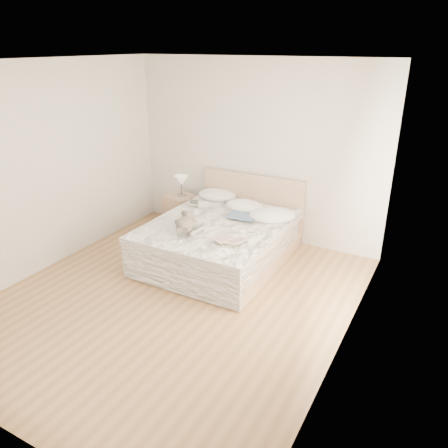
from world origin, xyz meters
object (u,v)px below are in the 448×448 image
(teddy_bear, at_px, (184,229))
(photo_book, at_px, (199,204))
(table_lamp, at_px, (181,181))
(bed, at_px, (221,240))
(nightstand, at_px, (181,212))
(childrens_book, at_px, (230,240))

(teddy_bear, bearing_deg, photo_book, 87.48)
(table_lamp, bearing_deg, bed, -32.23)
(table_lamp, relative_size, photo_book, 0.97)
(table_lamp, xyz_separation_m, teddy_bear, (0.91, -1.30, -0.15))
(teddy_bear, bearing_deg, bed, 45.98)
(bed, distance_m, table_lamp, 1.43)
(nightstand, distance_m, table_lamp, 0.52)
(teddy_bear, bearing_deg, table_lamp, 101.33)
(photo_book, xyz_separation_m, teddy_bear, (0.36, -0.93, 0.02))
(photo_book, bearing_deg, childrens_book, -76.39)
(nightstand, distance_m, teddy_bear, 1.62)
(nightstand, relative_size, photo_book, 1.61)
(bed, height_order, childrens_book, bed)
(table_lamp, distance_m, photo_book, 0.69)
(photo_book, distance_m, childrens_book, 1.38)
(childrens_book, height_order, teddy_bear, teddy_bear)
(childrens_book, relative_size, teddy_bear, 0.98)
(bed, height_order, teddy_bear, bed)
(table_lamp, height_order, photo_book, table_lamp)
(table_lamp, height_order, teddy_bear, table_lamp)
(table_lamp, distance_m, teddy_bear, 1.60)
(nightstand, xyz_separation_m, childrens_book, (1.60, -1.27, 0.35))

